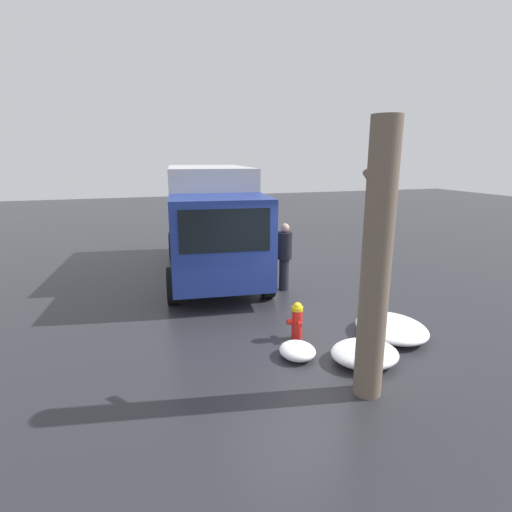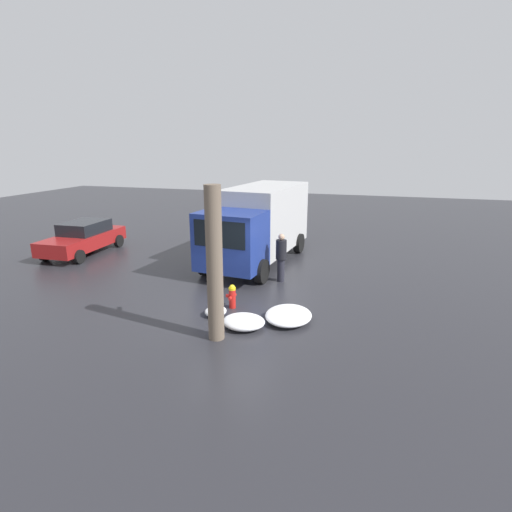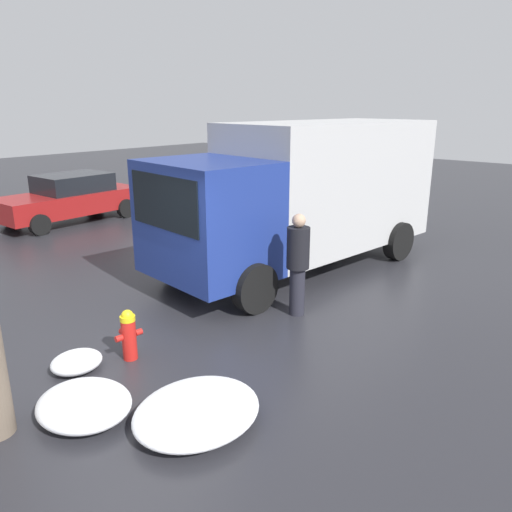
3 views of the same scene
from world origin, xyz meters
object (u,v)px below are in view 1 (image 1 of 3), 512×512
at_px(pedestrian, 284,254).
at_px(delivery_truck, 210,217).
at_px(fire_hydrant, 297,320).
at_px(tree_trunk, 376,264).

bearing_deg(pedestrian, delivery_truck, -65.12).
height_order(fire_hydrant, pedestrian, pedestrian).
bearing_deg(pedestrian, tree_trunk, 74.79).
relative_size(tree_trunk, pedestrian, 2.23).
xyz_separation_m(tree_trunk, delivery_truck, (7.17, 0.89, -0.30)).
xyz_separation_m(tree_trunk, pedestrian, (4.89, -0.60, -1.03)).
distance_m(delivery_truck, pedestrian, 2.83).
bearing_deg(tree_trunk, fire_hydrant, 7.99).
height_order(delivery_truck, pedestrian, delivery_truck).
xyz_separation_m(fire_hydrant, tree_trunk, (-2.01, -0.28, 1.62)).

